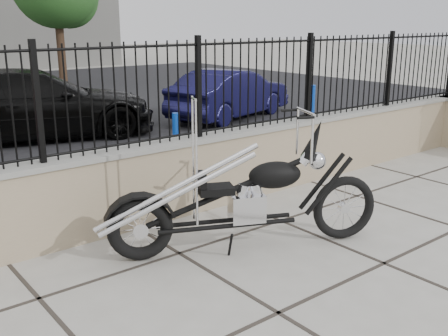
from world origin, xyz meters
name	(u,v)px	position (x,y,z in m)	size (l,w,h in m)	color
ground_plane	(278,313)	(0.00, 0.00, 0.00)	(90.00, 90.00, 0.00)	#99968E
retaining_wall	(131,188)	(0.00, 2.50, 0.48)	(14.00, 0.36, 0.96)	gray
iron_fence	(126,96)	(0.00, 2.50, 1.56)	(14.00, 0.08, 1.20)	black
chopper_motorcycle	(242,174)	(0.59, 1.17, 0.85)	(2.82, 0.50, 1.69)	black
car_black	(33,104)	(0.79, 8.03, 0.72)	(2.01, 4.95, 1.44)	black
car_blue	(230,94)	(5.46, 7.32, 0.61)	(1.29, 3.69, 1.22)	#100F39
bollard_b	(176,139)	(1.93, 4.45, 0.45)	(0.11, 0.11, 0.90)	#0B1AAE
bollard_c	(312,107)	(6.05, 5.14, 0.49)	(0.12, 0.12, 0.98)	#0B47A5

